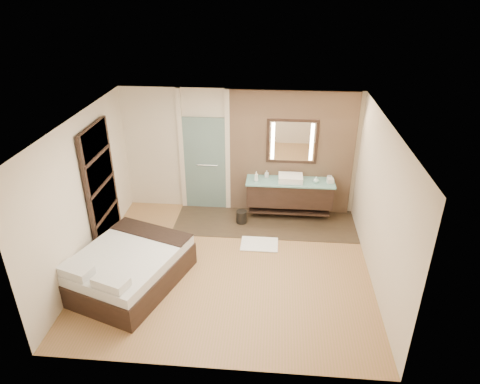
# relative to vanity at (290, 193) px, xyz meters

# --- Properties ---
(floor) EXTENTS (5.00, 5.00, 0.00)m
(floor) POSITION_rel_vanity_xyz_m (-1.10, -1.92, -0.58)
(floor) COLOR olive
(floor) RESTS_ON ground
(tile_strip) EXTENTS (3.80, 1.30, 0.01)m
(tile_strip) POSITION_rel_vanity_xyz_m (-0.50, -0.32, -0.57)
(tile_strip) COLOR #35271D
(tile_strip) RESTS_ON floor
(stone_wall) EXTENTS (2.60, 0.08, 2.70)m
(stone_wall) POSITION_rel_vanity_xyz_m (0.00, 0.29, 0.77)
(stone_wall) COLOR tan
(stone_wall) RESTS_ON floor
(vanity) EXTENTS (1.85, 0.55, 0.88)m
(vanity) POSITION_rel_vanity_xyz_m (0.00, 0.00, 0.00)
(vanity) COLOR black
(vanity) RESTS_ON stone_wall
(mirror_unit) EXTENTS (1.06, 0.04, 0.96)m
(mirror_unit) POSITION_rel_vanity_xyz_m (0.00, 0.24, 1.07)
(mirror_unit) COLOR black
(mirror_unit) RESTS_ON stone_wall
(frosted_door) EXTENTS (1.10, 0.12, 2.70)m
(frosted_door) POSITION_rel_vanity_xyz_m (-1.85, 0.28, 0.56)
(frosted_door) COLOR #9CC5BF
(frosted_door) RESTS_ON floor
(shoji_partition) EXTENTS (0.06, 1.20, 2.40)m
(shoji_partition) POSITION_rel_vanity_xyz_m (-3.53, -1.32, 0.63)
(shoji_partition) COLOR black
(shoji_partition) RESTS_ON floor
(bed) EXTENTS (2.10, 2.34, 0.74)m
(bed) POSITION_rel_vanity_xyz_m (-2.75, -2.50, -0.27)
(bed) COLOR black
(bed) RESTS_ON floor
(bath_mat) EXTENTS (0.72, 0.50, 0.02)m
(bath_mat) POSITION_rel_vanity_xyz_m (-0.58, -1.17, -0.56)
(bath_mat) COLOR white
(bath_mat) RESTS_ON floor
(waste_bin) EXTENTS (0.28, 0.28, 0.28)m
(waste_bin) POSITION_rel_vanity_xyz_m (-1.00, -0.36, -0.44)
(waste_bin) COLOR black
(waste_bin) RESTS_ON floor
(tissue_box) EXTENTS (0.14, 0.14, 0.10)m
(tissue_box) POSITION_rel_vanity_xyz_m (0.82, -0.03, 0.33)
(tissue_box) COLOR silver
(tissue_box) RESTS_ON vanity
(soap_bottle_a) EXTENTS (0.10, 0.10, 0.21)m
(soap_bottle_a) POSITION_rel_vanity_xyz_m (-0.71, -0.07, 0.39)
(soap_bottle_a) COLOR silver
(soap_bottle_a) RESTS_ON vanity
(soap_bottle_b) EXTENTS (0.09, 0.09, 0.16)m
(soap_bottle_b) POSITION_rel_vanity_xyz_m (-0.50, 0.12, 0.36)
(soap_bottle_b) COLOR #B2B2B2
(soap_bottle_b) RESTS_ON vanity
(soap_bottle_c) EXTENTS (0.12, 0.12, 0.14)m
(soap_bottle_c) POSITION_rel_vanity_xyz_m (0.53, -0.06, 0.35)
(soap_bottle_c) COLOR #C0F1EF
(soap_bottle_c) RESTS_ON vanity
(cup) EXTENTS (0.13, 0.13, 0.09)m
(cup) POSITION_rel_vanity_xyz_m (0.82, 0.12, 0.33)
(cup) COLOR silver
(cup) RESTS_ON vanity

